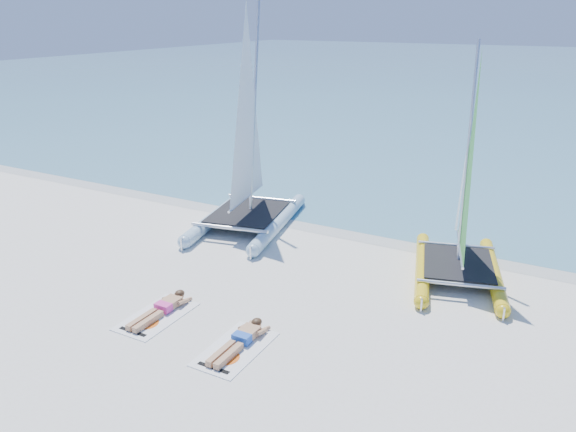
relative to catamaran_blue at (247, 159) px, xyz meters
name	(u,v)px	position (x,y,z in m)	size (l,w,h in m)	color
ground	(270,312)	(3.44, -4.54, -2.11)	(140.00, 140.00, 0.00)	silver
sea	(546,72)	(3.44, 58.46, -2.10)	(140.00, 115.00, 0.01)	#69A2AF
wet_sand_strip	(361,233)	(3.44, 0.96, -2.10)	(140.00, 1.40, 0.01)	beige
catamaran_blue	(247,159)	(0.00, 0.00, 0.00)	(3.46, 5.57, 7.06)	#A5C4D9
catamaran_yellow	(463,201)	(6.57, -0.24, -0.24)	(3.16, 4.78, 5.94)	yellow
towel_a	(157,316)	(1.33, -5.90, -2.10)	(1.00, 1.85, 0.02)	white
sunbather_a	(162,308)	(1.33, -5.71, -1.99)	(0.37, 1.73, 0.26)	tan
towel_b	(236,349)	(3.57, -6.14, -2.10)	(1.00, 1.85, 0.02)	white
sunbather_b	(241,339)	(3.57, -5.94, -1.99)	(0.37, 1.73, 0.26)	tan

